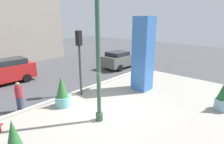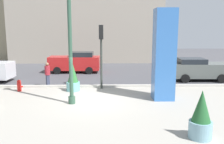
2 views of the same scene
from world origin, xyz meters
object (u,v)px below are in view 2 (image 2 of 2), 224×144
object	(u,v)px
traffic_light_corner	(101,46)
potted_plant_curbside	(201,117)
lamp_post	(70,34)
art_pillar_blue	(164,55)
fire_hydrant	(19,86)
pedestrian_by_curb	(48,73)
car_curb_west	(198,69)
car_passing_lane	(75,62)
potted_plant_near_left	(73,79)

from	to	relation	value
traffic_light_corner	potted_plant_curbside	bearing A→B (deg)	-63.40
lamp_post	art_pillar_blue	world-z (taller)	lamp_post
art_pillar_blue	fire_hydrant	world-z (taller)	art_pillar_blue
traffic_light_corner	pedestrian_by_curb	distance (m)	4.18
lamp_post	pedestrian_by_curb	distance (m)	5.19
potted_plant_curbside	car_curb_west	world-z (taller)	potted_plant_curbside
lamp_post	potted_plant_curbside	world-z (taller)	lamp_post
traffic_light_corner	car_passing_lane	xyz separation A→B (m)	(-2.47, 6.10, -1.88)
potted_plant_near_left	potted_plant_curbside	world-z (taller)	potted_plant_curbside
car_passing_lane	art_pillar_blue	bearing A→B (deg)	-54.96
fire_hydrant	car_curb_west	bearing A→B (deg)	13.95
fire_hydrant	car_curb_west	world-z (taller)	car_curb_west
lamp_post	art_pillar_blue	bearing A→B (deg)	8.98
art_pillar_blue	potted_plant_near_left	distance (m)	5.89
fire_hydrant	pedestrian_by_curb	size ratio (longest dim) A/B	0.45
potted_plant_near_left	fire_hydrant	size ratio (longest dim) A/B	2.37
potted_plant_near_left	fire_hydrant	distance (m)	3.43
potted_plant_near_left	traffic_light_corner	distance (m)	2.76
art_pillar_blue	car_curb_west	world-z (taller)	art_pillar_blue
lamp_post	car_passing_lane	size ratio (longest dim) A/B	1.65
lamp_post	traffic_light_corner	xyz separation A→B (m)	(1.51, 3.22, -0.83)
lamp_post	potted_plant_curbside	bearing A→B (deg)	-39.10
potted_plant_curbside	traffic_light_corner	world-z (taller)	traffic_light_corner
art_pillar_blue	car_passing_lane	bearing A→B (deg)	125.04
car_passing_lane	pedestrian_by_curb	distance (m)	5.60
lamp_post	fire_hydrant	distance (m)	5.61
art_pillar_blue	car_passing_lane	size ratio (longest dim) A/B	1.10
traffic_light_corner	car_curb_west	distance (m)	8.05
potted_plant_curbside	lamp_post	bearing A→B (deg)	140.90
potted_plant_near_left	car_curb_west	world-z (taller)	potted_plant_near_left
lamp_post	art_pillar_blue	size ratio (longest dim) A/B	1.49
fire_hydrant	car_curb_west	distance (m)	12.97
traffic_light_corner	fire_hydrant	bearing A→B (deg)	-173.91
art_pillar_blue	car_curb_west	xyz separation A→B (m)	(3.87, 5.00, -1.64)
art_pillar_blue	potted_plant_near_left	size ratio (longest dim) A/B	2.82
pedestrian_by_curb	car_passing_lane	bearing A→B (deg)	77.63
fire_hydrant	pedestrian_by_curb	bearing A→B (deg)	37.87
fire_hydrant	car_passing_lane	distance (m)	7.22
car_passing_lane	fire_hydrant	bearing A→B (deg)	-112.30
art_pillar_blue	car_passing_lane	xyz separation A→B (m)	(-5.98, 8.53, -1.57)
car_curb_west	potted_plant_near_left	bearing A→B (deg)	-161.30
potted_plant_near_left	car_curb_west	bearing A→B (deg)	18.70
fire_hydrant	potted_plant_curbside	bearing A→B (deg)	-37.76
car_passing_lane	car_curb_west	world-z (taller)	car_passing_lane
car_curb_west	pedestrian_by_curb	world-z (taller)	car_curb_west
potted_plant_near_left	traffic_light_corner	world-z (taller)	traffic_light_corner
car_passing_lane	car_curb_west	size ratio (longest dim) A/B	1.04
lamp_post	car_curb_west	xyz separation A→B (m)	(8.89, 5.79, -2.78)
potted_plant_near_left	car_curb_west	size ratio (longest dim) A/B	0.41
lamp_post	car_curb_west	distance (m)	10.96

